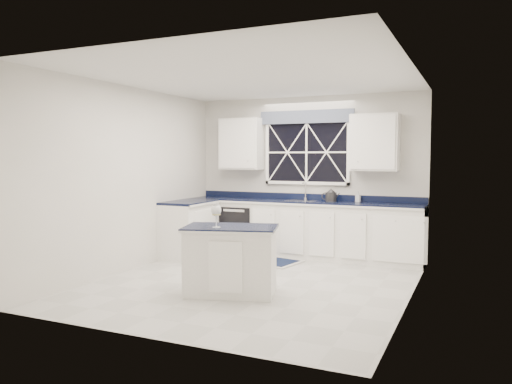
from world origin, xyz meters
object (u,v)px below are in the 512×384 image
at_px(faucet, 305,191).
at_px(soap_bottle, 358,197).
at_px(dishwasher, 242,228).
at_px(island, 231,260).
at_px(wine_glass, 216,211).
at_px(kettle, 331,195).

distance_m(faucet, soap_bottle, 0.91).
height_order(dishwasher, island, island).
bearing_deg(island, dishwasher, 96.59).
bearing_deg(dishwasher, wine_glass, -70.46).
relative_size(kettle, soap_bottle, 1.74).
bearing_deg(island, faucet, 73.06).
xyz_separation_m(island, soap_bottle, (0.94, 2.73, 0.60)).
bearing_deg(faucet, wine_glass, -92.73).
bearing_deg(soap_bottle, wine_glass, -109.77).
distance_m(kettle, soap_bottle, 0.44).
bearing_deg(kettle, soap_bottle, -5.21).
relative_size(island, kettle, 4.40).
relative_size(faucet, island, 0.24).
bearing_deg(faucet, kettle, -13.86).
bearing_deg(island, soap_bottle, 54.79).
distance_m(dishwasher, kettle, 1.71).
height_order(dishwasher, soap_bottle, soap_bottle).
xyz_separation_m(dishwasher, faucet, (1.10, 0.19, 0.69)).
height_order(dishwasher, faucet, faucet).
xyz_separation_m(faucet, island, (-0.04, -2.73, -0.68)).
xyz_separation_m(faucet, soap_bottle, (0.91, 0.01, -0.08)).
relative_size(island, wine_glass, 4.41).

